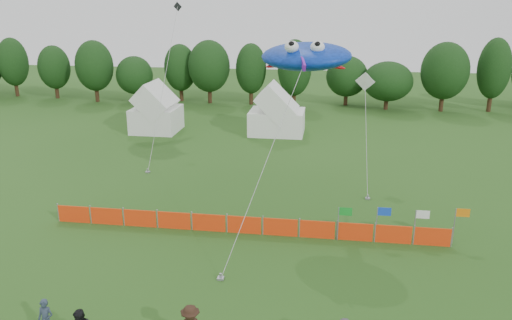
# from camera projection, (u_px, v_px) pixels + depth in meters

# --- Properties ---
(treeline) EXTENTS (104.57, 8.78, 8.36)m
(treeline) POSITION_uv_depth(u_px,v_px,m) (317.00, 72.00, 59.95)
(treeline) COLOR #382314
(treeline) RESTS_ON ground
(tent_left) EXTENTS (4.42, 4.42, 3.90)m
(tent_left) POSITION_uv_depth(u_px,v_px,m) (156.00, 112.00, 48.98)
(tent_left) COLOR white
(tent_left) RESTS_ON ground
(tent_right) EXTENTS (5.30, 4.24, 3.74)m
(tent_right) POSITION_uv_depth(u_px,v_px,m) (277.00, 114.00, 48.11)
(tent_right) COLOR white
(tent_right) RESTS_ON ground
(barrier_fence) EXTENTS (21.90, 0.06, 1.00)m
(barrier_fence) POSITION_uv_depth(u_px,v_px,m) (244.00, 225.00, 27.43)
(barrier_fence) COLOR red
(barrier_fence) RESTS_ON ground
(flag_row) EXTENTS (6.73, 0.51, 2.03)m
(flag_row) POSITION_uv_depth(u_px,v_px,m) (400.00, 219.00, 26.16)
(flag_row) COLOR gray
(flag_row) RESTS_ON ground
(spectator_a) EXTENTS (0.62, 0.41, 1.68)m
(spectator_a) POSITION_uv_depth(u_px,v_px,m) (46.00, 320.00, 18.65)
(spectator_a) COLOR #2A3646
(spectator_a) RESTS_ON ground
(stingray_kite) EXTENTS (6.79, 15.62, 10.34)m
(stingray_kite) POSITION_uv_depth(u_px,v_px,m) (306.00, 56.00, 27.87)
(stingray_kite) COLOR #0E3ACB
(stingray_kite) RESTS_ON ground
(small_kite_white) EXTENTS (1.38, 5.82, 7.52)m
(small_kite_white) POSITION_uv_depth(u_px,v_px,m) (366.00, 106.00, 34.80)
(small_kite_white) COLOR white
(small_kite_white) RESTS_ON ground
(small_kite_dark) EXTENTS (1.24, 11.98, 12.28)m
(small_kite_dark) POSITION_uv_depth(u_px,v_px,m) (166.00, 70.00, 41.75)
(small_kite_dark) COLOR black
(small_kite_dark) RESTS_ON ground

